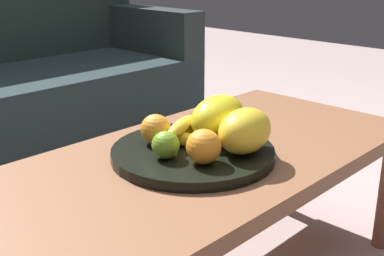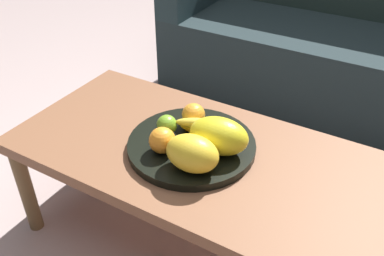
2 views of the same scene
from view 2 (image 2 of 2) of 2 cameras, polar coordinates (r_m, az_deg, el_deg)
name	(u,v)px [view 2 (image 2 of 2)]	position (r m, az deg, el deg)	size (l,w,h in m)	color
ground_plane	(200,240)	(1.56, 1.11, -15.01)	(8.00, 8.00, 0.00)	#B19B97
coffee_table	(201,163)	(1.31, 1.29, -4.78)	(1.20, 0.57, 0.40)	brown
couch	(334,44)	(2.36, 18.70, 10.81)	(1.70, 0.70, 0.90)	#1F2C2F
fruit_bowl	(192,145)	(1.29, 0.00, -2.28)	(0.39, 0.39, 0.03)	black
melon_large_front	(218,136)	(1.21, 3.59, -1.14)	(0.18, 0.11, 0.11)	yellow
melon_smaller_beside	(192,153)	(1.15, 0.05, -3.47)	(0.15, 0.11, 0.11)	yellow
orange_front	(162,140)	(1.22, -4.06, -1.68)	(0.08, 0.08, 0.08)	orange
orange_left	(193,115)	(1.34, 0.20, 1.81)	(0.07, 0.07, 0.07)	orange
apple_front	(166,125)	(1.30, -3.51, 0.36)	(0.06, 0.06, 0.06)	#6FA227
banana_bunch	(199,128)	(1.29, 0.98, -0.03)	(0.16, 0.15, 0.06)	yellow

